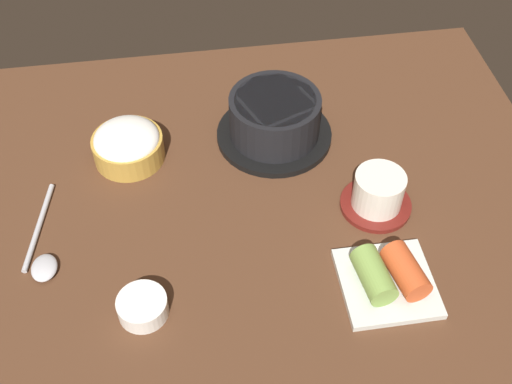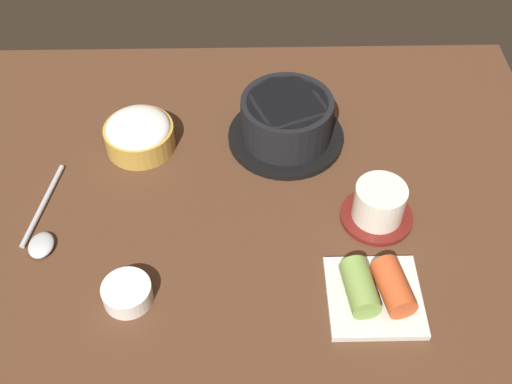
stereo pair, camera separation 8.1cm
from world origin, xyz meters
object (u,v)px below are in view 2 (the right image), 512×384
Objects in this scene: spoon at (42,231)px; tea_cup_with_saucer at (379,205)px; stone_pot at (286,121)px; rice_bowl at (139,133)px; kimchi_plate at (376,291)px; side_bowl_near at (127,293)px.

tea_cup_with_saucer is at bearing 2.39° from spoon.
tea_cup_with_saucer reaches higher than spoon.
stone_pot reaches higher than tea_cup_with_saucer.
rice_bowl is 0.90× the size of kimchi_plate.
kimchi_plate reaches higher than spoon.
rice_bowl is 1.05× the size of tea_cup_with_saucer.
kimchi_plate is 32.86cm from side_bowl_near.
tea_cup_with_saucer is (36.42, -15.96, 0.02)cm from rice_bowl.
kimchi_plate is at bearing -14.31° from spoon.
spoon is (-13.78, 11.25, -0.91)cm from side_bowl_near.
tea_cup_with_saucer is 14.18cm from kimchi_plate.
side_bowl_near is (-32.85, 0.64, -0.43)cm from kimchi_plate.
rice_bowl is at bearing 156.34° from tea_cup_with_saucer.
tea_cup_with_saucer is at bearing -23.66° from rice_bowl.
tea_cup_with_saucer is 0.85× the size of kimchi_plate.
stone_pot is 21.36cm from tea_cup_with_saucer.
spoon is at bearing -124.86° from rice_bowl.
stone_pot is 41.31cm from spoon.
kimchi_plate is (-2.33, -13.94, -1.06)cm from tea_cup_with_saucer.
side_bowl_near is at bearing -126.51° from stone_pot.
spoon is (-36.38, -19.28, -3.39)cm from stone_pot.
kimchi_plate reaches higher than side_bowl_near.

